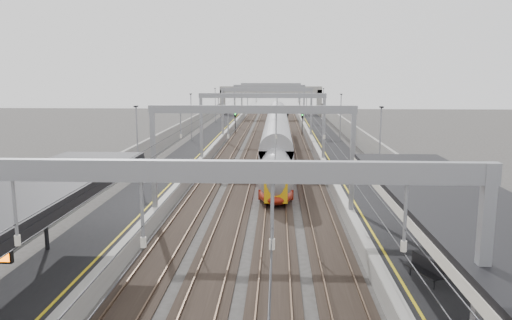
# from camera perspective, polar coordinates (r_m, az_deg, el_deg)

# --- Properties ---
(platform_left) EXTENTS (4.00, 120.00, 1.00)m
(platform_left) POSITION_cam_1_polar(r_m,az_deg,el_deg) (55.57, -7.47, 0.38)
(platform_left) COLOR black
(platform_left) RESTS_ON ground
(platform_right) EXTENTS (4.00, 120.00, 1.00)m
(platform_right) POSITION_cam_1_polar(r_m,az_deg,el_deg) (55.11, 9.15, 0.26)
(platform_right) COLOR black
(platform_right) RESTS_ON ground
(tracks) EXTENTS (11.40, 140.00, 0.20)m
(tracks) POSITION_cam_1_polar(r_m,az_deg,el_deg) (54.84, 0.81, -0.14)
(tracks) COLOR black
(tracks) RESTS_ON ground
(overhead_line) EXTENTS (13.00, 140.00, 6.60)m
(overhead_line) POSITION_cam_1_polar(r_m,az_deg,el_deg) (60.72, 1.01, 6.61)
(overhead_line) COLOR gray
(overhead_line) RESTS_ON platform_left
(overbridge) EXTENTS (22.00, 2.20, 6.90)m
(overbridge) POSITION_cam_1_polar(r_m,az_deg,el_deg) (109.08, 1.70, 7.58)
(overbridge) COLOR gray
(overbridge) RESTS_ON ground
(wall_left) EXTENTS (0.30, 120.00, 3.20)m
(wall_left) POSITION_cam_1_polar(r_m,az_deg,el_deg) (56.05, -10.72, 1.51)
(wall_left) COLOR gray
(wall_left) RESTS_ON ground
(wall_right) EXTENTS (0.30, 120.00, 3.20)m
(wall_right) POSITION_cam_1_polar(r_m,az_deg,el_deg) (55.40, 12.47, 1.35)
(wall_right) COLOR gray
(wall_right) RESTS_ON ground
(train) EXTENTS (2.63, 47.87, 4.16)m
(train) POSITION_cam_1_polar(r_m,az_deg,el_deg) (56.81, 2.40, 2.23)
(train) COLOR maroon
(train) RESTS_ON ground
(bench) EXTENTS (1.22, 2.01, 1.01)m
(bench) POSITION_cam_1_polar(r_m,az_deg,el_deg) (22.22, 18.73, -11.58)
(bench) COLOR black
(bench) RESTS_ON platform_right
(signal_green) EXTENTS (0.32, 0.32, 3.48)m
(signal_green) POSITION_cam_1_polar(r_m,az_deg,el_deg) (79.79, -2.39, 4.68)
(signal_green) COLOR black
(signal_green) RESTS_ON ground
(signal_red_near) EXTENTS (0.32, 0.32, 3.48)m
(signal_red_near) POSITION_cam_1_polar(r_m,az_deg,el_deg) (82.99, 3.63, 4.87)
(signal_red_near) COLOR black
(signal_red_near) RESTS_ON ground
(signal_red_far) EXTENTS (0.32, 0.32, 3.48)m
(signal_red_far) POSITION_cam_1_polar(r_m,az_deg,el_deg) (78.18, 5.31, 4.55)
(signal_red_far) COLOR black
(signal_red_far) RESTS_ON ground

